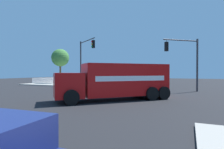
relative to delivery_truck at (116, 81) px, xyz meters
The scene contains 9 objects.
ground_plane 2.60m from the delivery_truck, 139.60° to the right, with size 100.00×100.00×0.00m, color black.
sidewalk_corner_near 20.75m from the delivery_truck, 135.48° to the right, with size 12.76×12.76×0.14m, color #9E998E.
delivery_truck is the anchor object (origin of this frame).
traffic_light_primary 11.79m from the delivery_truck, 135.70° to the right, with size 2.95×3.94×6.35m.
traffic_light_secondary 9.59m from the delivery_truck, 148.89° to the left, with size 2.78×3.35×5.70m.
pedestrian_near_corner 19.49m from the delivery_truck, 141.98° to the right, with size 0.38×0.44×1.75m.
pedestrian_crossing 22.63m from the delivery_truck, 129.09° to the right, with size 0.39×0.41×1.56m.
picket_fence_run 25.40m from the delivery_truck, 125.56° to the right, with size 7.48×0.05×0.95m.
shade_tree_near 22.46m from the delivery_truck, 129.84° to the right, with size 3.24×3.24×6.27m.
Camera 1 is at (14.39, 6.55, 2.10)m, focal length 28.89 mm.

